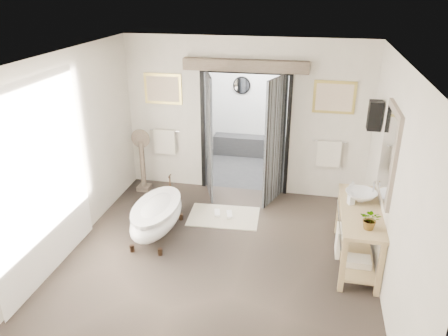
{
  "coord_description": "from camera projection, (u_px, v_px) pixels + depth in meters",
  "views": [
    {
      "loc": [
        1.19,
        -5.13,
        3.78
      ],
      "look_at": [
        0.0,
        0.6,
        1.25
      ],
      "focal_mm": 35.0,
      "sensor_mm": 36.0,
      "label": 1
    }
  ],
  "objects": [
    {
      "name": "ground_plane",
      "position": [
        216.0,
        263.0,
        6.34
      ],
      "size": [
        5.0,
        5.0,
        0.0
      ],
      "primitive_type": "plane",
      "color": "#504339"
    },
    {
      "name": "room_shell",
      "position": [
        210.0,
        146.0,
        5.5
      ],
      "size": [
        4.52,
        5.02,
        2.91
      ],
      "color": "silver",
      "rests_on": "ground_plane"
    },
    {
      "name": "shower_room",
      "position": [
        256.0,
        122.0,
        9.56
      ],
      "size": [
        2.22,
        2.01,
        2.51
      ],
      "color": "#2A292C",
      "rests_on": "ground_plane"
    },
    {
      "name": "back_wall_dressing",
      "position": [
        244.0,
        115.0,
        7.8
      ],
      "size": [
        3.82,
        0.78,
        2.52
      ],
      "color": "black",
      "rests_on": "ground_plane"
    },
    {
      "name": "clawfoot_tub",
      "position": [
        157.0,
        215.0,
        6.9
      ],
      "size": [
        0.68,
        1.51,
        0.74
      ],
      "color": "#3A2619",
      "rests_on": "ground_plane"
    },
    {
      "name": "vanity",
      "position": [
        357.0,
        231.0,
        6.19
      ],
      "size": [
        0.57,
        1.6,
        0.85
      ],
      "color": "tan",
      "rests_on": "ground_plane"
    },
    {
      "name": "pedestal_mirror",
      "position": [
        143.0,
        164.0,
        8.35
      ],
      "size": [
        0.37,
        0.24,
        1.24
      ],
      "color": "brown",
      "rests_on": "ground_plane"
    },
    {
      "name": "rug",
      "position": [
        224.0,
        216.0,
        7.57
      ],
      "size": [
        1.25,
        0.87,
        0.01
      ],
      "primitive_type": "cube",
      "rotation": [
        0.0,
        0.0,
        0.06
      ],
      "color": "beige",
      "rests_on": "ground_plane"
    },
    {
      "name": "slippers",
      "position": [
        223.0,
        214.0,
        7.59
      ],
      "size": [
        0.36,
        0.25,
        0.05
      ],
      "color": "white",
      "rests_on": "rug"
    },
    {
      "name": "basin",
      "position": [
        361.0,
        196.0,
        6.26
      ],
      "size": [
        0.58,
        0.58,
        0.15
      ],
      "primitive_type": "imported",
      "rotation": [
        0.0,
        0.0,
        0.35
      ],
      "color": "white",
      "rests_on": "vanity"
    },
    {
      "name": "plant",
      "position": [
        371.0,
        219.0,
        5.53
      ],
      "size": [
        0.3,
        0.28,
        0.28
      ],
      "primitive_type": "imported",
      "rotation": [
        0.0,
        0.0,
        -0.26
      ],
      "color": "gray",
      "rests_on": "vanity"
    },
    {
      "name": "soap_bottle_a",
      "position": [
        351.0,
        198.0,
        6.16
      ],
      "size": [
        0.11,
        0.11,
        0.19
      ],
      "primitive_type": "imported",
      "rotation": [
        0.0,
        0.0,
        0.43
      ],
      "color": "gray",
      "rests_on": "vanity"
    },
    {
      "name": "soap_bottle_b",
      "position": [
        353.0,
        185.0,
        6.59
      ],
      "size": [
        0.14,
        0.14,
        0.15
      ],
      "primitive_type": "imported",
      "rotation": [
        0.0,
        0.0,
        -0.23
      ],
      "color": "gray",
      "rests_on": "vanity"
    }
  ]
}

